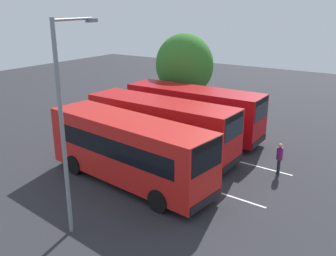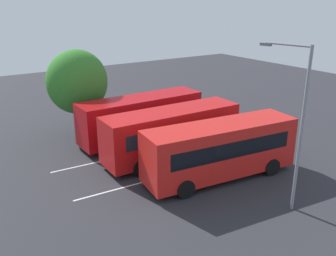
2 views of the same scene
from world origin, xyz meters
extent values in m
plane|color=#2B2B30|center=(0.00, 0.00, 0.00)|extent=(71.58, 71.58, 0.00)
cube|color=red|center=(0.79, -3.80, 1.86)|extent=(9.52, 3.48, 2.97)
cube|color=black|center=(5.37, -4.33, 2.66)|extent=(0.36, 2.15, 1.25)
cube|color=black|center=(0.92, -2.62, 2.21)|extent=(7.78, 0.96, 0.95)
cube|color=black|center=(0.65, -4.99, 2.21)|extent=(7.78, 0.96, 0.95)
cube|color=black|center=(5.39, -4.33, 3.16)|extent=(0.32, 1.96, 0.32)
cube|color=black|center=(5.40, -4.33, 0.59)|extent=(0.35, 2.25, 0.36)
cylinder|color=black|center=(3.88, -2.98, 0.53)|extent=(1.08, 0.40, 1.05)
cylinder|color=black|center=(3.62, -5.30, 0.53)|extent=(1.08, 0.40, 1.05)
cylinder|color=black|center=(-2.04, -2.31, 0.53)|extent=(1.08, 0.40, 1.05)
cylinder|color=black|center=(-2.30, -4.63, 0.53)|extent=(1.08, 0.40, 1.05)
cube|color=red|center=(0.01, 0.08, 1.86)|extent=(9.36, 2.65, 2.97)
cube|color=#19232D|center=(4.62, -0.02, 2.66)|extent=(0.17, 2.16, 1.25)
cube|color=#19232D|center=(0.04, 1.27, 2.21)|extent=(7.82, 0.25, 0.95)
cube|color=#19232D|center=(-0.01, -1.11, 2.21)|extent=(7.82, 0.25, 0.95)
cube|color=black|center=(4.64, -0.02, 3.16)|extent=(0.14, 1.96, 0.32)
cube|color=black|center=(4.65, -0.02, 0.59)|extent=(0.15, 2.25, 0.36)
cylinder|color=black|center=(3.01, 1.18, 0.53)|extent=(1.06, 0.30, 1.05)
cylinder|color=black|center=(2.96, -1.15, 0.53)|extent=(1.06, 0.30, 1.05)
cylinder|color=black|center=(-2.94, 1.31, 0.53)|extent=(1.06, 0.30, 1.05)
cylinder|color=black|center=(-2.99, -1.02, 0.53)|extent=(1.06, 0.30, 1.05)
cube|color=#B70C11|center=(-0.06, 4.01, 1.86)|extent=(9.33, 2.55, 2.97)
cube|color=#19232D|center=(4.55, 4.06, 2.66)|extent=(0.14, 2.16, 1.25)
cube|color=#19232D|center=(-0.07, 5.20, 2.21)|extent=(7.82, 0.16, 0.95)
cube|color=#19232D|center=(-0.05, 2.81, 2.21)|extent=(7.82, 0.16, 0.95)
cube|color=black|center=(4.57, 4.06, 3.16)|extent=(0.12, 1.96, 0.32)
cube|color=black|center=(4.58, 4.06, 0.59)|extent=(0.12, 2.25, 0.36)
cylinder|color=black|center=(2.91, 5.20, 0.53)|extent=(1.06, 0.29, 1.05)
cylinder|color=black|center=(2.93, 2.87, 0.53)|extent=(1.06, 0.29, 1.05)
cylinder|color=black|center=(-3.05, 5.14, 0.53)|extent=(1.06, 0.29, 1.05)
cylinder|color=black|center=(-3.02, 2.81, 0.53)|extent=(1.06, 0.29, 1.05)
cylinder|color=#232833|center=(6.75, 1.31, 0.42)|extent=(0.13, 0.13, 0.84)
cylinder|color=#232833|center=(6.66, 1.45, 0.42)|extent=(0.13, 0.13, 0.84)
cylinder|color=#721966|center=(6.70, 1.38, 1.17)|extent=(0.44, 0.44, 0.66)
sphere|color=tan|center=(6.70, 1.38, 1.61)|extent=(0.23, 0.23, 0.23)
cylinder|color=gray|center=(1.59, -8.44, 4.09)|extent=(0.16, 0.16, 8.18)
cylinder|color=gray|center=(1.38, -7.32, 8.08)|extent=(0.52, 2.27, 0.10)
cube|color=slate|center=(1.17, -6.19, 8.00)|extent=(0.30, 0.59, 0.14)
cylinder|color=#4C3823|center=(-3.26, 8.02, 1.20)|extent=(0.44, 0.44, 2.41)
ellipsoid|color=#337A28|center=(-3.26, 8.02, 4.14)|extent=(4.63, 4.17, 4.86)
cube|color=silver|center=(0.00, -2.00, 0.00)|extent=(14.86, 0.89, 0.01)
cube|color=silver|center=(0.00, 2.00, 0.00)|extent=(14.86, 0.89, 0.01)
camera|label=1|loc=(11.95, -17.00, 8.55)|focal=39.98mm
camera|label=2|loc=(-12.65, -18.54, 10.07)|focal=39.35mm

